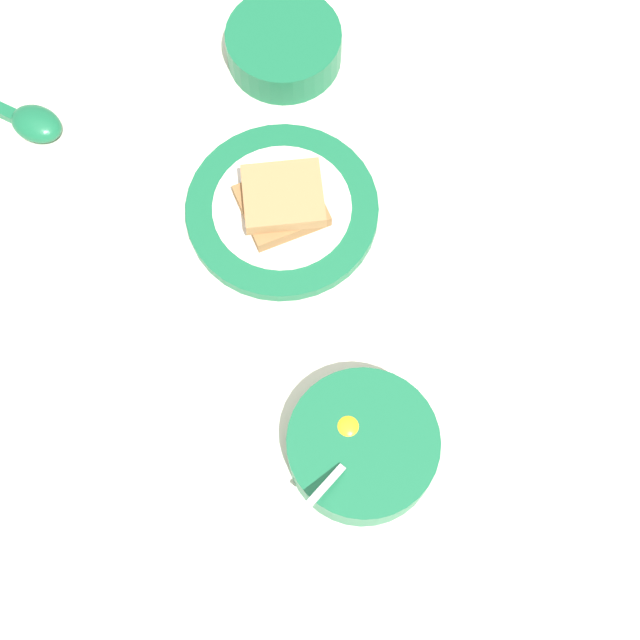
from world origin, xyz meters
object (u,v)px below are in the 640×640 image
(egg_bowl, at_px, (362,446))
(soup_spoon, at_px, (26,119))
(toast_sandwich, at_px, (282,201))
(congee_bowl, at_px, (284,45))
(toast_plate, at_px, (282,210))

(egg_bowl, relative_size, soup_spoon, 1.01)
(egg_bowl, distance_m, toast_sandwich, 0.26)
(egg_bowl, bearing_deg, congee_bowl, -179.76)
(soup_spoon, height_order, congee_bowl, congee_bowl)
(toast_plate, bearing_deg, egg_bowl, 7.48)
(toast_sandwich, bearing_deg, egg_bowl, 7.38)
(egg_bowl, xyz_separation_m, congee_bowl, (-0.46, -0.00, 0.00))
(soup_spoon, bearing_deg, congee_bowl, 98.02)
(toast_sandwich, xyz_separation_m, soup_spoon, (-0.16, -0.26, -0.02))
(toast_sandwich, height_order, soup_spoon, toast_sandwich)
(toast_sandwich, xyz_separation_m, congee_bowl, (-0.20, 0.03, -0.01))
(congee_bowl, bearing_deg, egg_bowl, 0.24)
(egg_bowl, height_order, toast_sandwich, egg_bowl)
(toast_plate, height_order, congee_bowl, congee_bowl)
(soup_spoon, distance_m, congee_bowl, 0.29)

